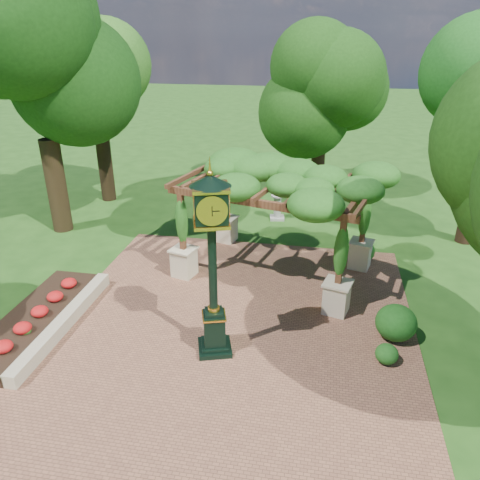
# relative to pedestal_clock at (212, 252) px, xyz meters

# --- Properties ---
(ground) EXTENTS (120.00, 120.00, 0.00)m
(ground) POSITION_rel_pedestal_clock_xyz_m (0.26, -0.28, -2.87)
(ground) COLOR #1E4714
(ground) RESTS_ON ground
(brick_plaza) EXTENTS (10.00, 12.00, 0.04)m
(brick_plaza) POSITION_rel_pedestal_clock_xyz_m (0.26, 0.72, -2.85)
(brick_plaza) COLOR brown
(brick_plaza) RESTS_ON ground
(border_wall) EXTENTS (0.35, 5.00, 0.40)m
(border_wall) POSITION_rel_pedestal_clock_xyz_m (-4.34, 0.22, -2.67)
(border_wall) COLOR #C6B793
(border_wall) RESTS_ON ground
(flower_bed) EXTENTS (1.50, 5.00, 0.36)m
(flower_bed) POSITION_rel_pedestal_clock_xyz_m (-5.24, 0.22, -2.69)
(flower_bed) COLOR red
(flower_bed) RESTS_ON ground
(pedestal_clock) EXTENTS (1.19, 1.19, 4.81)m
(pedestal_clock) POSITION_rel_pedestal_clock_xyz_m (0.00, 0.00, 0.00)
(pedestal_clock) COLOR black
(pedestal_clock) RESTS_ON brick_plaza
(pergola) EXTENTS (6.79, 5.19, 3.79)m
(pergola) POSITION_rel_pedestal_clock_xyz_m (0.99, 4.56, 0.23)
(pergola) COLOR beige
(pergola) RESTS_ON brick_plaza
(sundial) EXTENTS (0.69, 0.69, 1.10)m
(sundial) POSITION_rel_pedestal_clock_xyz_m (0.59, 9.45, -2.39)
(sundial) COLOR #9C9C94
(sundial) RESTS_ON ground
(shrub_front) EXTENTS (0.59, 0.59, 0.51)m
(shrub_front) POSITION_rel_pedestal_clock_xyz_m (4.32, 0.27, -2.58)
(shrub_front) COLOR #1C5217
(shrub_front) RESTS_ON brick_plaza
(shrub_mid) EXTENTS (1.39, 1.39, 0.97)m
(shrub_mid) POSITION_rel_pedestal_clock_xyz_m (4.63, 1.36, -2.35)
(shrub_mid) COLOR #194B15
(shrub_mid) RESTS_ON brick_plaza
(shrub_back) EXTENTS (1.12, 1.12, 0.82)m
(shrub_back) POSITION_rel_pedestal_clock_xyz_m (3.99, 5.84, -2.43)
(shrub_back) COLOR #255E1B
(shrub_back) RESTS_ON brick_plaza
(tree_west_near) EXTENTS (5.29, 5.29, 9.70)m
(tree_west_near) POSITION_rel_pedestal_clock_xyz_m (-8.04, 6.71, 3.79)
(tree_west_near) COLOR #342514
(tree_west_near) RESTS_ON ground
(tree_west_far) EXTENTS (3.52, 3.52, 8.02)m
(tree_west_far) POSITION_rel_pedestal_clock_xyz_m (-7.77, 10.55, 2.60)
(tree_west_far) COLOR black
(tree_west_far) RESTS_ON ground
(tree_north) EXTENTS (4.13, 4.13, 7.33)m
(tree_north) POSITION_rel_pedestal_clock_xyz_m (2.14, 13.96, 2.15)
(tree_north) COLOR #372216
(tree_north) RESTS_ON ground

